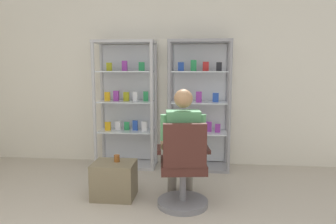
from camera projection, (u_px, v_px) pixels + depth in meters
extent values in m
cube|color=silver|center=(164.00, 78.00, 4.98)|extent=(6.00, 0.10, 2.70)
cylinder|color=#B7B7BC|center=(94.00, 106.00, 4.64)|extent=(0.05, 0.05, 1.90)
cylinder|color=#B7B7BC|center=(152.00, 107.00, 4.56)|extent=(0.05, 0.05, 1.90)
cylinder|color=#B7B7BC|center=(102.00, 103.00, 5.03)|extent=(0.05, 0.05, 1.90)
cylinder|color=#B7B7BC|center=(156.00, 104.00, 4.95)|extent=(0.05, 0.05, 1.90)
cube|color=#B7B7BC|center=(125.00, 42.00, 4.66)|extent=(0.90, 0.45, 0.04)
cube|color=#B7B7BC|center=(127.00, 164.00, 4.93)|extent=(0.90, 0.45, 0.04)
cube|color=silver|center=(129.00, 103.00, 5.01)|extent=(0.84, 0.02, 1.80)
cube|color=silver|center=(126.00, 131.00, 4.85)|extent=(0.82, 0.39, 0.02)
cube|color=gold|center=(108.00, 126.00, 4.84)|extent=(0.09, 0.04, 0.13)
cube|color=silver|center=(118.00, 125.00, 4.89)|extent=(0.09, 0.05, 0.13)
cube|color=#268C4C|center=(127.00, 126.00, 4.87)|extent=(0.08, 0.04, 0.13)
cube|color=#264CB2|center=(135.00, 125.00, 4.84)|extent=(0.08, 0.04, 0.15)
cube|color=silver|center=(144.00, 126.00, 4.77)|extent=(0.08, 0.05, 0.15)
cube|color=silver|center=(126.00, 102.00, 4.79)|extent=(0.82, 0.39, 0.02)
cube|color=gold|center=(107.00, 96.00, 4.82)|extent=(0.08, 0.04, 0.13)
cube|color=purple|center=(116.00, 96.00, 4.80)|extent=(0.09, 0.06, 0.15)
cube|color=#999919|center=(126.00, 96.00, 4.80)|extent=(0.08, 0.04, 0.13)
cube|color=silver|center=(135.00, 96.00, 4.75)|extent=(0.07, 0.04, 0.14)
cube|color=#268C4C|center=(146.00, 96.00, 4.80)|extent=(0.08, 0.06, 0.14)
cube|color=silver|center=(125.00, 71.00, 4.72)|extent=(0.82, 0.39, 0.02)
cube|color=#999919|center=(109.00, 67.00, 4.75)|extent=(0.08, 0.05, 0.12)
cube|color=purple|center=(125.00, 66.00, 4.71)|extent=(0.08, 0.04, 0.15)
cube|color=#268C4C|center=(142.00, 67.00, 4.71)|extent=(0.09, 0.04, 0.13)
cylinder|color=gray|center=(169.00, 107.00, 4.53)|extent=(0.05, 0.05, 1.90)
cylinder|color=gray|center=(230.00, 108.00, 4.45)|extent=(0.05, 0.05, 1.90)
cylinder|color=gray|center=(172.00, 104.00, 4.92)|extent=(0.05, 0.05, 1.90)
cylinder|color=gray|center=(227.00, 104.00, 4.84)|extent=(0.05, 0.05, 1.90)
cube|color=gray|center=(200.00, 41.00, 4.55)|extent=(0.90, 0.45, 0.04)
cube|color=gray|center=(198.00, 167.00, 4.82)|extent=(0.90, 0.45, 0.04)
cube|color=silver|center=(199.00, 104.00, 4.90)|extent=(0.84, 0.02, 1.80)
cube|color=silver|center=(199.00, 132.00, 4.74)|extent=(0.82, 0.39, 0.02)
cube|color=gold|center=(179.00, 127.00, 4.75)|extent=(0.09, 0.05, 0.13)
cube|color=black|center=(188.00, 127.00, 4.74)|extent=(0.08, 0.05, 0.15)
cube|color=black|center=(198.00, 126.00, 4.76)|extent=(0.09, 0.06, 0.16)
cube|color=purple|center=(209.00, 127.00, 4.75)|extent=(0.09, 0.05, 0.15)
cube|color=purple|center=(218.00, 128.00, 4.69)|extent=(0.08, 0.04, 0.13)
cube|color=silver|center=(199.00, 102.00, 4.68)|extent=(0.82, 0.39, 0.02)
cube|color=red|center=(183.00, 96.00, 4.69)|extent=(0.08, 0.04, 0.16)
cube|color=purple|center=(199.00, 97.00, 4.62)|extent=(0.09, 0.05, 0.16)
cube|color=#264CB2|center=(216.00, 97.00, 4.66)|extent=(0.09, 0.04, 0.13)
cube|color=silver|center=(200.00, 72.00, 4.61)|extent=(0.82, 0.39, 0.02)
cube|color=#264CB2|center=(181.00, 67.00, 4.67)|extent=(0.09, 0.05, 0.13)
cube|color=#268C4C|center=(194.00, 65.00, 4.61)|extent=(0.09, 0.05, 0.16)
cube|color=red|center=(206.00, 66.00, 4.63)|extent=(0.09, 0.05, 0.13)
cube|color=black|center=(219.00, 67.00, 4.55)|extent=(0.08, 0.05, 0.12)
cylinder|color=slate|center=(183.00, 203.00, 3.53)|extent=(0.56, 0.56, 0.06)
cylinder|color=slate|center=(183.00, 185.00, 3.50)|extent=(0.07, 0.07, 0.41)
cube|color=#3F1E19|center=(183.00, 165.00, 3.47)|extent=(0.54, 0.54, 0.10)
cube|color=#3F1E19|center=(185.00, 145.00, 3.22)|extent=(0.45, 0.14, 0.45)
cube|color=#3F1E19|center=(207.00, 149.00, 3.45)|extent=(0.08, 0.30, 0.04)
cube|color=#3F1E19|center=(159.00, 149.00, 3.43)|extent=(0.08, 0.30, 0.04)
cylinder|color=slate|center=(190.00, 151.00, 3.65)|extent=(0.19, 0.42, 0.14)
cylinder|color=slate|center=(188.00, 169.00, 3.89)|extent=(0.11, 0.11, 0.56)
cylinder|color=slate|center=(173.00, 151.00, 3.65)|extent=(0.19, 0.42, 0.14)
cylinder|color=slate|center=(172.00, 169.00, 3.88)|extent=(0.11, 0.11, 0.56)
cube|color=#4C8C59|center=(183.00, 134.00, 3.41)|extent=(0.39, 0.27, 0.50)
sphere|color=#99704C|center=(183.00, 99.00, 3.36)|extent=(0.20, 0.20, 0.20)
cylinder|color=#4C8C59|center=(202.00, 127.00, 3.41)|extent=(0.09, 0.09, 0.28)
cylinder|color=#99704C|center=(199.00, 143.00, 3.62)|extent=(0.12, 0.31, 0.08)
cylinder|color=#4C8C59|center=(165.00, 127.00, 3.40)|extent=(0.09, 0.09, 0.28)
cylinder|color=#99704C|center=(164.00, 143.00, 3.61)|extent=(0.12, 0.31, 0.08)
cube|color=#72664C|center=(114.00, 180.00, 3.72)|extent=(0.48, 0.39, 0.42)
cylinder|color=brown|center=(117.00, 158.00, 3.71)|extent=(0.07, 0.07, 0.08)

